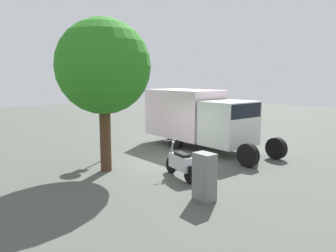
{
  "coord_description": "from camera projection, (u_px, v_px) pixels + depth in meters",
  "views": [
    {
      "loc": [
        -9.5,
        7.95,
        3.35
      ],
      "look_at": [
        -0.1,
        -0.48,
        1.45
      ],
      "focal_mm": 34.58,
      "sensor_mm": 36.0,
      "label": 1
    }
  ],
  "objects": [
    {
      "name": "ground_plane",
      "position": [
        157.0,
        163.0,
        12.75
      ],
      "size": [
        60.0,
        60.0,
        0.0
      ],
      "primitive_type": "plane",
      "color": "#4A4F47"
    },
    {
      "name": "box_truck_near",
      "position": [
        199.0,
        116.0,
        15.36
      ],
      "size": [
        6.98,
        2.47,
        2.75
      ],
      "rotation": [
        0.0,
        0.0,
        3.1
      ],
      "color": "black",
      "rests_on": "ground"
    },
    {
      "name": "motorcycle",
      "position": [
        180.0,
        163.0,
        10.78
      ],
      "size": [
        1.78,
        0.71,
        1.2
      ],
      "rotation": [
        0.0,
        0.0,
        -0.24
      ],
      "color": "black",
      "rests_on": "ground"
    },
    {
      "name": "stop_sign",
      "position": [
        106.0,
        109.0,
        13.3
      ],
      "size": [
        0.71,
        0.33,
        3.1
      ],
      "color": "#9E9EA3",
      "rests_on": "ground"
    },
    {
      "name": "street_tree",
      "position": [
        103.0,
        67.0,
        11.21
      ],
      "size": [
        3.31,
        3.31,
        5.39
      ],
      "color": "#47301E",
      "rests_on": "ground"
    },
    {
      "name": "utility_cabinet",
      "position": [
        205.0,
        177.0,
        8.84
      ],
      "size": [
        0.61,
        0.44,
        1.32
      ],
      "primitive_type": "cube",
      "rotation": [
        0.0,
        0.0,
        -0.06
      ],
      "color": "slate",
      "rests_on": "ground"
    },
    {
      "name": "bike_rack_hoop",
      "position": [
        200.0,
        184.0,
        10.25
      ],
      "size": [
        0.85,
        0.11,
        0.85
      ],
      "primitive_type": "torus",
      "rotation": [
        1.57,
        0.0,
        -0.07
      ],
      "color": "#B7B7BC",
      "rests_on": "ground"
    }
  ]
}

